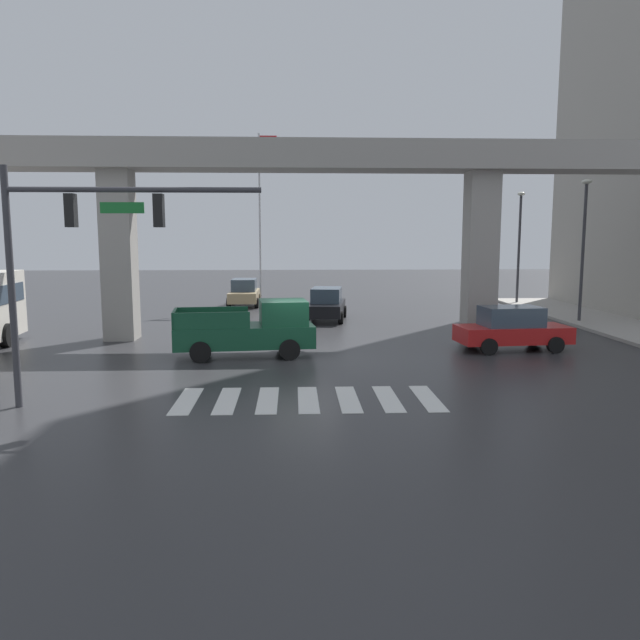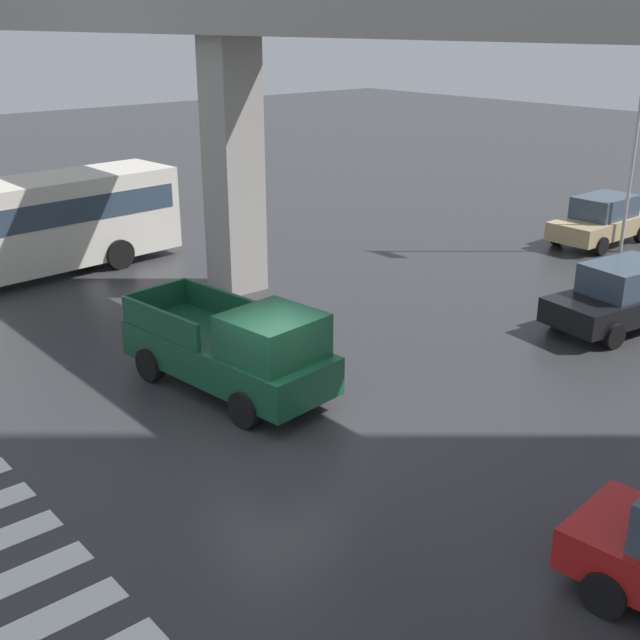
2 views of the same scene
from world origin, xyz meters
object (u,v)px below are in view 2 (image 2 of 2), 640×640
city_bus (7,226)px  pickup_truck (236,350)px  sedan_black (623,296)px  sedan_tan (602,220)px

city_bus → pickup_truck: bearing=3.6°
city_bus → sedan_black: size_ratio=2.43×
pickup_truck → sedan_black: size_ratio=1.17×
sedan_tan → sedan_black: bearing=-55.4°
pickup_truck → sedan_tan: size_ratio=1.23×
sedan_black → pickup_truck: bearing=-108.3°
sedan_black → sedan_tan: size_ratio=1.05×
city_bus → sedan_black: (14.33, 10.61, -0.87)m
city_bus → sedan_tan: (9.44, 17.71, -0.87)m
pickup_truck → city_bus: size_ratio=0.48×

